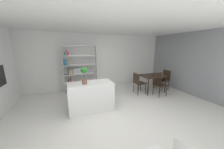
{
  "coord_description": "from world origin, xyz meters",
  "views": [
    {
      "loc": [
        -1.16,
        -2.68,
        1.94
      ],
      "look_at": [
        0.05,
        0.47,
        1.17
      ],
      "focal_mm": 18.61,
      "sensor_mm": 36.0,
      "label": 1
    }
  ],
  "objects_px": {
    "potted_plant_on_island": "(84,74)",
    "open_bookshelf": "(77,70)",
    "dining_chair_island_side": "(138,81)",
    "dining_chair_window_side": "(165,78)",
    "dining_chair_near": "(159,82)",
    "kitchen_island": "(91,96)",
    "dining_table": "(152,77)"
  },
  "relations": [
    {
      "from": "potted_plant_on_island",
      "to": "open_bookshelf",
      "type": "bearing_deg",
      "value": 92.05
    },
    {
      "from": "dining_chair_island_side",
      "to": "dining_chair_window_side",
      "type": "bearing_deg",
      "value": -88.23
    },
    {
      "from": "potted_plant_on_island",
      "to": "dining_chair_window_side",
      "type": "relative_size",
      "value": 0.55
    },
    {
      "from": "dining_chair_island_side",
      "to": "dining_chair_near",
      "type": "relative_size",
      "value": 0.96
    },
    {
      "from": "kitchen_island",
      "to": "dining_table",
      "type": "height_order",
      "value": "kitchen_island"
    },
    {
      "from": "kitchen_island",
      "to": "potted_plant_on_island",
      "type": "xyz_separation_m",
      "value": [
        -0.18,
        -0.04,
        0.74
      ]
    },
    {
      "from": "potted_plant_on_island",
      "to": "dining_chair_window_side",
      "type": "height_order",
      "value": "potted_plant_on_island"
    },
    {
      "from": "open_bookshelf",
      "to": "dining_table",
      "type": "relative_size",
      "value": 1.97
    },
    {
      "from": "dining_chair_near",
      "to": "potted_plant_on_island",
      "type": "bearing_deg",
      "value": -176.55
    },
    {
      "from": "dining_chair_near",
      "to": "open_bookshelf",
      "type": "bearing_deg",
      "value": 152.78
    },
    {
      "from": "open_bookshelf",
      "to": "dining_table",
      "type": "height_order",
      "value": "open_bookshelf"
    },
    {
      "from": "dining_chair_island_side",
      "to": "dining_chair_near",
      "type": "height_order",
      "value": "dining_chair_near"
    },
    {
      "from": "potted_plant_on_island",
      "to": "dining_chair_island_side",
      "type": "relative_size",
      "value": 0.57
    },
    {
      "from": "potted_plant_on_island",
      "to": "open_bookshelf",
      "type": "xyz_separation_m",
      "value": [
        -0.06,
        1.79,
        -0.19
      ]
    },
    {
      "from": "potted_plant_on_island",
      "to": "kitchen_island",
      "type": "bearing_deg",
      "value": 13.0
    },
    {
      "from": "kitchen_island",
      "to": "dining_chair_near",
      "type": "height_order",
      "value": "dining_chair_near"
    },
    {
      "from": "dining_chair_island_side",
      "to": "dining_chair_near",
      "type": "xyz_separation_m",
      "value": [
        0.74,
        -0.43,
        0.01
      ]
    },
    {
      "from": "open_bookshelf",
      "to": "dining_chair_island_side",
      "type": "height_order",
      "value": "open_bookshelf"
    },
    {
      "from": "dining_table",
      "to": "dining_chair_window_side",
      "type": "bearing_deg",
      "value": -0.32
    },
    {
      "from": "kitchen_island",
      "to": "dining_table",
      "type": "xyz_separation_m",
      "value": [
        2.89,
        0.6,
        0.23
      ]
    },
    {
      "from": "dining_chair_near",
      "to": "dining_table",
      "type": "bearing_deg",
      "value": 89.23
    },
    {
      "from": "potted_plant_on_island",
      "to": "dining_table",
      "type": "bearing_deg",
      "value": 11.79
    },
    {
      "from": "dining_table",
      "to": "open_bookshelf",
      "type": "bearing_deg",
      "value": 159.91
    },
    {
      "from": "potted_plant_on_island",
      "to": "dining_chair_island_side",
      "type": "xyz_separation_m",
      "value": [
        2.33,
        0.64,
        -0.64
      ]
    },
    {
      "from": "dining_table",
      "to": "dining_chair_window_side",
      "type": "relative_size",
      "value": 1.12
    },
    {
      "from": "kitchen_island",
      "to": "potted_plant_on_island",
      "type": "height_order",
      "value": "potted_plant_on_island"
    },
    {
      "from": "dining_table",
      "to": "dining_chair_window_side",
      "type": "height_order",
      "value": "dining_chair_window_side"
    },
    {
      "from": "open_bookshelf",
      "to": "dining_chair_near",
      "type": "relative_size",
      "value": 2.19
    },
    {
      "from": "kitchen_island",
      "to": "dining_chair_near",
      "type": "distance_m",
      "value": 2.9
    },
    {
      "from": "open_bookshelf",
      "to": "dining_chair_island_side",
      "type": "relative_size",
      "value": 2.27
    },
    {
      "from": "dining_table",
      "to": "dining_chair_near",
      "type": "distance_m",
      "value": 0.44
    },
    {
      "from": "dining_chair_window_side",
      "to": "dining_chair_island_side",
      "type": "bearing_deg",
      "value": -87.85
    }
  ]
}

